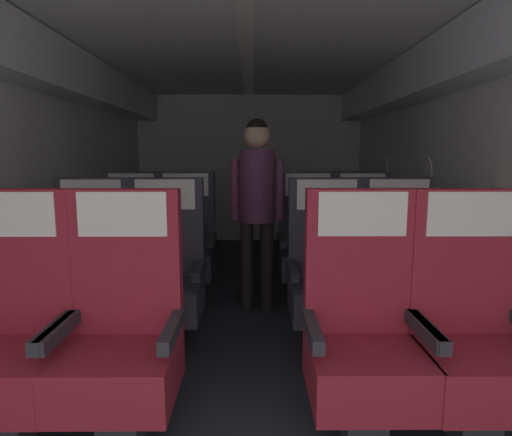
{
  "coord_description": "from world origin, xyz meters",
  "views": [
    {
      "loc": [
        0.05,
        -0.14,
        1.27
      ],
      "look_at": [
        0.08,
        3.35,
        0.75
      ],
      "focal_mm": 30.01,
      "sensor_mm": 36.0,
      "label": 1
    }
  ],
  "objects_px": {
    "seat_a_left_aisle": "(122,338)",
    "seat_b_right_window": "(327,277)",
    "seat_c_right_aisle": "(363,247)",
    "seat_b_left_aisle": "(165,277)",
    "flight_attendant": "(257,195)",
    "seat_b_left_window": "(91,277)",
    "seat_c_left_aisle": "(186,247)",
    "seat_c_right_window": "(308,246)",
    "seat_a_right_window": "(363,337)",
    "seat_a_left_window": "(9,338)",
    "seat_c_left_window": "(131,247)",
    "seat_a_right_aisle": "(472,337)",
    "seat_b_right_aisle": "(399,276)"
  },
  "relations": [
    {
      "from": "seat_a_left_aisle",
      "to": "seat_c_left_window",
      "type": "height_order",
      "value": "same"
    },
    {
      "from": "seat_a_right_window",
      "to": "seat_b_left_aisle",
      "type": "height_order",
      "value": "same"
    },
    {
      "from": "seat_a_left_aisle",
      "to": "seat_c_right_aisle",
      "type": "distance_m",
      "value": 2.44
    },
    {
      "from": "seat_b_right_aisle",
      "to": "flight_attendant",
      "type": "height_order",
      "value": "flight_attendant"
    },
    {
      "from": "seat_a_left_window",
      "to": "seat_c_left_window",
      "type": "xyz_separation_m",
      "value": [
        0.0,
        1.89,
        0.0
      ]
    },
    {
      "from": "seat_b_left_aisle",
      "to": "seat_c_right_aisle",
      "type": "distance_m",
      "value": 1.81
    },
    {
      "from": "seat_a_right_window",
      "to": "seat_c_right_aisle",
      "type": "relative_size",
      "value": 1.0
    },
    {
      "from": "seat_a_right_aisle",
      "to": "seat_c_right_window",
      "type": "relative_size",
      "value": 1.0
    },
    {
      "from": "seat_b_right_aisle",
      "to": "seat_a_right_aisle",
      "type": "bearing_deg",
      "value": -89.97
    },
    {
      "from": "seat_a_left_aisle",
      "to": "seat_c_left_window",
      "type": "bearing_deg",
      "value": 104.58
    },
    {
      "from": "seat_c_right_window",
      "to": "seat_b_right_aisle",
      "type": "bearing_deg",
      "value": -62.59
    },
    {
      "from": "seat_b_right_window",
      "to": "seat_b_right_aisle",
      "type": "bearing_deg",
      "value": 1.32
    },
    {
      "from": "seat_a_left_window",
      "to": "flight_attendant",
      "type": "height_order",
      "value": "flight_attendant"
    },
    {
      "from": "seat_c_left_aisle",
      "to": "seat_a_left_aisle",
      "type": "bearing_deg",
      "value": -89.63
    },
    {
      "from": "seat_c_right_aisle",
      "to": "seat_b_left_aisle",
      "type": "bearing_deg",
      "value": -149.13
    },
    {
      "from": "seat_a_left_window",
      "to": "seat_c_left_aisle",
      "type": "distance_m",
      "value": 1.96
    },
    {
      "from": "seat_c_left_window",
      "to": "seat_b_right_aisle",
      "type": "bearing_deg",
      "value": -24.58
    },
    {
      "from": "seat_a_left_aisle",
      "to": "seat_a_right_aisle",
      "type": "height_order",
      "value": "same"
    },
    {
      "from": "seat_a_left_aisle",
      "to": "seat_b_right_aisle",
      "type": "bearing_deg",
      "value": 31.42
    },
    {
      "from": "seat_c_left_aisle",
      "to": "seat_c_right_window",
      "type": "bearing_deg",
      "value": -0.13
    },
    {
      "from": "seat_a_right_aisle",
      "to": "seat_b_left_window",
      "type": "bearing_deg",
      "value": 154.98
    },
    {
      "from": "seat_c_left_window",
      "to": "seat_a_left_aisle",
      "type": "bearing_deg",
      "value": -75.42
    },
    {
      "from": "seat_a_right_aisle",
      "to": "seat_c_left_window",
      "type": "xyz_separation_m",
      "value": [
        -2.05,
        1.89,
        0.0
      ]
    },
    {
      "from": "seat_b_right_aisle",
      "to": "seat_c_left_window",
      "type": "xyz_separation_m",
      "value": [
        -2.05,
        0.94,
        0.0
      ]
    },
    {
      "from": "seat_c_right_aisle",
      "to": "seat_c_right_window",
      "type": "distance_m",
      "value": 0.48
    },
    {
      "from": "seat_b_right_window",
      "to": "flight_attendant",
      "type": "xyz_separation_m",
      "value": [
        -0.46,
        0.68,
        0.48
      ]
    },
    {
      "from": "seat_a_left_window",
      "to": "seat_b_left_aisle",
      "type": "bearing_deg",
      "value": 62.88
    },
    {
      "from": "seat_b_right_window",
      "to": "seat_c_right_window",
      "type": "relative_size",
      "value": 1.0
    },
    {
      "from": "seat_a_left_aisle",
      "to": "seat_b_right_window",
      "type": "bearing_deg",
      "value": 41.23
    },
    {
      "from": "seat_a_right_window",
      "to": "seat_c_left_window",
      "type": "bearing_deg",
      "value": 129.67
    },
    {
      "from": "seat_c_right_aisle",
      "to": "seat_b_right_aisle",
      "type": "bearing_deg",
      "value": -89.59
    },
    {
      "from": "seat_b_left_aisle",
      "to": "seat_c_right_aisle",
      "type": "relative_size",
      "value": 1.0
    },
    {
      "from": "seat_b_left_aisle",
      "to": "seat_a_left_aisle",
      "type": "bearing_deg",
      "value": -89.75
    },
    {
      "from": "seat_a_right_window",
      "to": "seat_c_right_aisle",
      "type": "distance_m",
      "value": 1.94
    },
    {
      "from": "seat_b_left_window",
      "to": "seat_c_right_window",
      "type": "relative_size",
      "value": 1.0
    },
    {
      "from": "seat_a_left_window",
      "to": "seat_a_right_window",
      "type": "xyz_separation_m",
      "value": [
        1.57,
        0.0,
        0.0
      ]
    },
    {
      "from": "seat_a_left_window",
      "to": "seat_a_right_window",
      "type": "relative_size",
      "value": 1.0
    },
    {
      "from": "seat_b_left_window",
      "to": "seat_b_left_aisle",
      "type": "height_order",
      "value": "same"
    },
    {
      "from": "seat_a_left_aisle",
      "to": "flight_attendant",
      "type": "xyz_separation_m",
      "value": [
        0.61,
        1.62,
        0.48
      ]
    },
    {
      "from": "seat_a_left_aisle",
      "to": "seat_c_right_window",
      "type": "height_order",
      "value": "same"
    },
    {
      "from": "seat_b_right_aisle",
      "to": "seat_c_left_window",
      "type": "relative_size",
      "value": 1.0
    },
    {
      "from": "seat_b_left_window",
      "to": "flight_attendant",
      "type": "xyz_separation_m",
      "value": [
        1.11,
        0.67,
        0.48
      ]
    },
    {
      "from": "seat_b_right_window",
      "to": "seat_c_right_aisle",
      "type": "xyz_separation_m",
      "value": [
        0.48,
        0.95,
        0.0
      ]
    },
    {
      "from": "seat_a_right_aisle",
      "to": "seat_b_right_window",
      "type": "bearing_deg",
      "value": 117.15
    },
    {
      "from": "seat_a_left_window",
      "to": "seat_b_right_window",
      "type": "distance_m",
      "value": 1.83
    },
    {
      "from": "seat_a_right_window",
      "to": "seat_c_right_window",
      "type": "bearing_deg",
      "value": 90.18
    },
    {
      "from": "seat_b_left_aisle",
      "to": "flight_attendant",
      "type": "relative_size",
      "value": 0.72
    },
    {
      "from": "seat_b_right_window",
      "to": "seat_c_right_aisle",
      "type": "height_order",
      "value": "same"
    },
    {
      "from": "seat_c_left_window",
      "to": "seat_a_right_aisle",
      "type": "bearing_deg",
      "value": -42.74
    },
    {
      "from": "seat_c_right_window",
      "to": "seat_b_right_window",
      "type": "bearing_deg",
      "value": -89.64
    }
  ]
}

